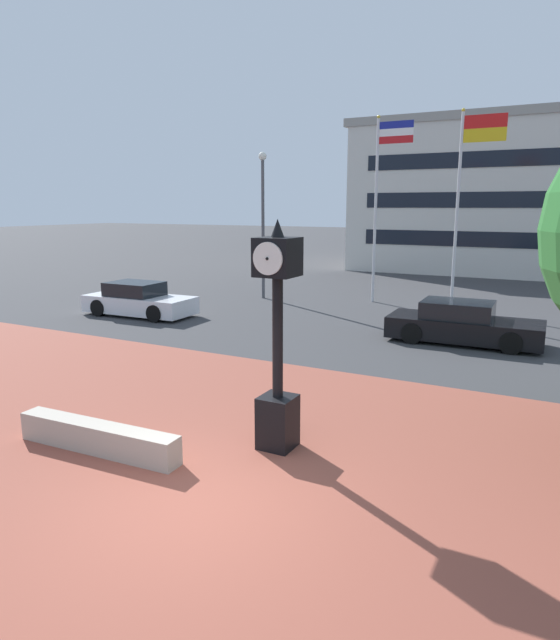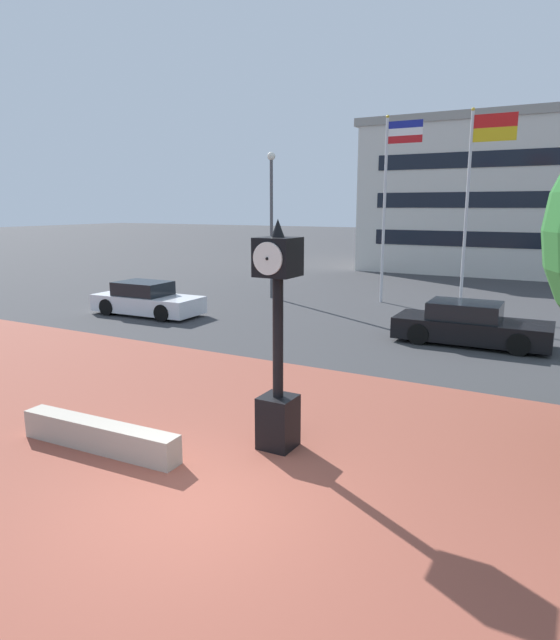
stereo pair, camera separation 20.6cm
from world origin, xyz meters
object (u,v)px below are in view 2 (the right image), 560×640
object	(u,v)px
flagpole_primary	(389,195)
street_lamp_post	(271,210)
street_clock	(278,345)
flagpole_secondary	(473,191)
car_street_mid	(147,300)
car_street_far	(470,325)

from	to	relation	value
flagpole_primary	street_lamp_post	distance (m)	5.15
street_clock	flagpole_secondary	size ratio (longest dim) A/B	0.50
street_clock	street_lamp_post	distance (m)	16.19
street_clock	flagpole_secondary	distance (m)	15.54
car_street_mid	street_lamp_post	bearing A→B (deg)	156.84
flagpole_primary	street_lamp_post	world-z (taller)	flagpole_primary
car_street_mid	flagpole_secondary	distance (m)	13.47
car_street_far	street_lamp_post	size ratio (longest dim) A/B	0.71
street_clock	flagpole_secondary	world-z (taller)	flagpole_secondary
street_lamp_post	car_street_far	bearing A→B (deg)	-25.40
street_lamp_post	street_clock	bearing A→B (deg)	-59.81
street_clock	car_street_far	world-z (taller)	street_clock
flagpole_primary	street_lamp_post	bearing A→B (deg)	-164.25
flagpole_primary	flagpole_secondary	world-z (taller)	flagpole_secondary
car_street_mid	car_street_far	size ratio (longest dim) A/B	0.95
car_street_far	flagpole_primary	xyz separation A→B (m)	(-4.66, 5.93, 4.04)
car_street_far	flagpole_secondary	distance (m)	7.35
car_street_mid	flagpole_primary	bearing A→B (deg)	133.14
street_clock	car_street_mid	bearing A→B (deg)	142.23
flagpole_secondary	street_lamp_post	xyz separation A→B (m)	(-8.35, -1.39, -0.77)
flagpole_primary	car_street_far	bearing A→B (deg)	-51.86
street_clock	car_street_far	xyz separation A→B (m)	(1.50, 9.33, -1.27)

